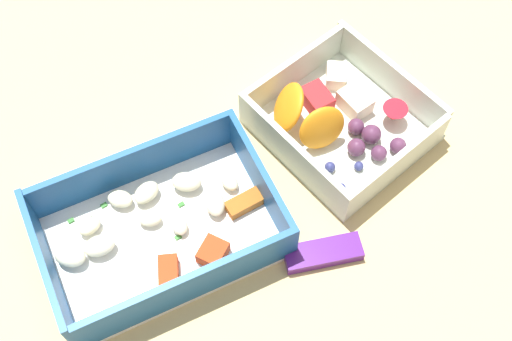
# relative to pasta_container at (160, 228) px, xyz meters

# --- Properties ---
(table_surface) EXTENTS (0.80, 0.80, 0.02)m
(table_surface) POSITION_rel_pasta_container_xyz_m (-0.09, -0.01, -0.03)
(table_surface) COLOR tan
(table_surface) RESTS_ON ground
(pasta_container) EXTENTS (0.22, 0.16, 0.05)m
(pasta_container) POSITION_rel_pasta_container_xyz_m (0.00, 0.00, 0.00)
(pasta_container) COLOR white
(pasta_container) RESTS_ON table_surface
(fruit_bowl) EXTENTS (0.16, 0.17, 0.06)m
(fruit_bowl) POSITION_rel_pasta_container_xyz_m (-0.20, -0.01, 0.00)
(fruit_bowl) COLOR silver
(fruit_bowl) RESTS_ON table_surface
(candy_bar) EXTENTS (0.07, 0.05, 0.01)m
(candy_bar) POSITION_rel_pasta_container_xyz_m (-0.11, 0.10, -0.01)
(candy_bar) COLOR #51197A
(candy_bar) RESTS_ON table_surface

